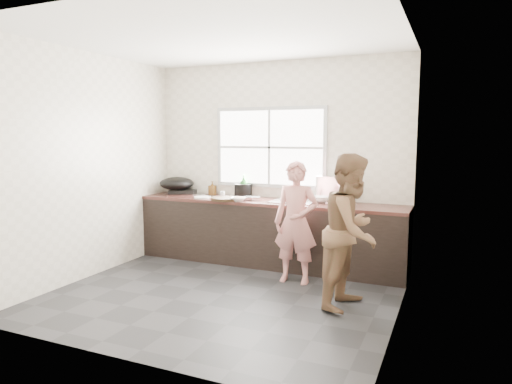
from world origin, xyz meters
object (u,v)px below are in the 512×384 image
at_px(bottle_green, 244,185).
at_px(bottle_brown_tall, 212,188).
at_px(glass_jar, 223,194).
at_px(person_side, 352,231).
at_px(wok, 177,183).
at_px(bowl_held, 292,200).
at_px(black_pot, 243,190).
at_px(bowl_mince, 238,199).
at_px(pot_lid_left, 199,194).
at_px(bottle_brown_short, 244,191).
at_px(burner, 184,191).
at_px(woman, 296,226).
at_px(cutting_board, 225,199).
at_px(pot_lid_right, 208,197).
at_px(plate_food, 202,197).
at_px(dish_rack, 336,189).
at_px(bowl_crabs, 320,200).

relative_size(bottle_green, bottle_brown_tall, 1.75).
xyz_separation_m(bottle_green, glass_jar, (-0.21, -0.24, -0.11)).
distance_m(person_side, wok, 3.07).
distance_m(bowl_held, black_pot, 0.87).
bearing_deg(bowl_mince, black_pot, 107.52).
bearing_deg(pot_lid_left, bottle_brown_short, 5.34).
distance_m(bowl_held, burner, 1.80).
bearing_deg(wok, bowl_mince, -15.07).
relative_size(person_side, burner, 4.08).
relative_size(bowl_mince, black_pot, 0.84).
height_order(bottle_green, glass_jar, bottle_green).
height_order(bowl_held, glass_jar, glass_jar).
relative_size(woman, cutting_board, 3.56).
bearing_deg(burner, wok, -114.72).
relative_size(person_side, pot_lid_left, 6.28).
bearing_deg(pot_lid_right, person_side, -24.78).
bearing_deg(plate_food, burner, 145.56).
bearing_deg(bowl_mince, bottle_green, 106.49).
distance_m(woman, bottle_brown_short, 1.34).
xyz_separation_m(bottle_green, wok, (-1.02, -0.13, -0.00)).
xyz_separation_m(bowl_held, pot_lid_left, (-1.49, 0.21, -0.03)).
height_order(cutting_board, glass_jar, glass_jar).
distance_m(bowl_held, dish_rack, 0.59).
relative_size(bowl_held, burner, 0.53).
relative_size(cutting_board, pot_lid_left, 1.52).
relative_size(cutting_board, bowl_mince, 1.80).
xyz_separation_m(bottle_brown_tall, burner, (-0.47, -0.02, -0.06)).
xyz_separation_m(bottle_brown_short, burner, (-0.98, -0.02, -0.05)).
xyz_separation_m(bottle_brown_short, dish_rack, (1.31, 0.00, 0.09)).
relative_size(burner, pot_lid_right, 1.52).
distance_m(bowl_crabs, pot_lid_right, 1.56).
bearing_deg(bottle_brown_short, bowl_mince, -75.04).
bearing_deg(bowl_crabs, burner, 176.61).
distance_m(person_side, black_pot, 2.23).
bearing_deg(bowl_held, bottle_green, 161.38).
xyz_separation_m(black_pot, glass_jar, (-0.20, -0.24, -0.04)).
relative_size(glass_jar, pot_lid_right, 0.36).
bearing_deg(person_side, bottle_green, 64.77).
height_order(woman, plate_food, woman).
xyz_separation_m(bowl_mince, bowl_crabs, (1.01, 0.30, 0.01)).
xyz_separation_m(bottle_green, bottle_brown_tall, (-0.50, 0.00, -0.07)).
bearing_deg(bottle_green, person_side, -35.99).
bearing_deg(bowl_crabs, pot_lid_left, 177.59).
bearing_deg(bottle_brown_tall, bowl_held, -11.77).
height_order(bottle_brown_short, burner, bottle_brown_short).
xyz_separation_m(woman, cutting_board, (-1.11, 0.36, 0.21)).
distance_m(person_side, dish_rack, 1.41).
height_order(bottle_green, pot_lid_left, bottle_green).
bearing_deg(black_pot, wok, -172.74).
height_order(cutting_board, pot_lid_right, cutting_board).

